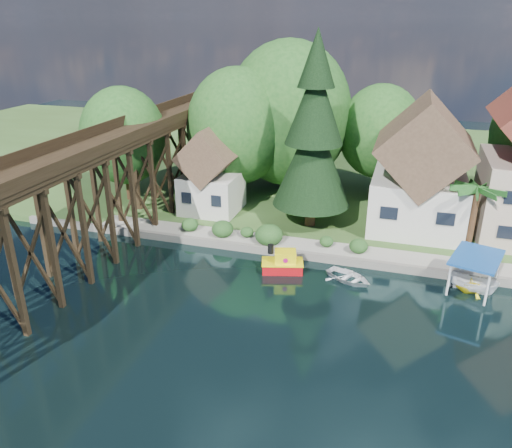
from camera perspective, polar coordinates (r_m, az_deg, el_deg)
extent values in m
plane|color=black|center=(31.51, 4.07, -10.50)|extent=(140.00, 140.00, 0.00)
cube|color=#304D1E|center=(62.41, 11.34, 6.43)|extent=(140.00, 52.00, 0.50)
cube|color=slate|center=(37.82, 12.83, -4.50)|extent=(60.00, 0.40, 0.62)
cube|color=gray|center=(38.85, 15.97, -3.70)|extent=(50.00, 2.60, 0.06)
cube|color=black|center=(33.95, -24.44, -2.39)|extent=(4.00, 0.36, 8.00)
cube|color=black|center=(36.16, -21.23, -0.38)|extent=(4.00, 0.36, 8.00)
cube|color=black|center=(38.51, -18.40, 1.40)|extent=(4.00, 0.36, 8.00)
cube|color=black|center=(40.97, -15.90, 2.96)|extent=(4.00, 0.36, 8.00)
cube|color=black|center=(43.53, -13.69, 4.34)|extent=(4.00, 0.36, 8.00)
cube|color=black|center=(46.17, -11.71, 5.55)|extent=(4.00, 0.36, 8.00)
cube|color=black|center=(48.88, -9.95, 6.63)|extent=(4.00, 0.36, 8.00)
cube|color=black|center=(51.64, -8.37, 7.59)|extent=(4.00, 0.36, 8.00)
cube|color=black|center=(54.45, -6.94, 8.45)|extent=(4.00, 0.36, 8.00)
cube|color=black|center=(57.31, -5.65, 9.21)|extent=(4.00, 0.36, 8.00)
cube|color=black|center=(40.52, -18.93, 8.38)|extent=(0.35, 44.00, 0.35)
cube|color=black|center=(38.60, -14.64, 8.20)|extent=(0.35, 44.00, 0.35)
cube|color=black|center=(39.46, -16.88, 8.72)|extent=(4.00, 44.00, 0.30)
cube|color=black|center=(40.48, -19.37, 9.55)|extent=(0.12, 44.00, 0.80)
cube|color=black|center=(38.28, -14.44, 9.42)|extent=(0.12, 44.00, 0.80)
cube|color=beige|center=(44.24, 17.91, 2.45)|extent=(7.50, 8.00, 4.50)
cube|color=#4A3527|center=(42.88, 18.70, 8.66)|extent=(7.64, 8.64, 7.64)
cube|color=black|center=(40.35, 14.94, 1.21)|extent=(1.35, 0.08, 1.00)
cube|color=black|center=(40.49, 20.85, 0.53)|extent=(1.35, 0.08, 1.00)
cube|color=beige|center=(46.09, -5.05, 3.62)|extent=(5.00, 5.00, 3.50)
cube|color=#4A3527|center=(45.06, -5.21, 7.89)|extent=(5.09, 5.40, 5.09)
cube|color=black|center=(44.37, -7.96, 2.97)|extent=(0.90, 0.08, 1.00)
cube|color=black|center=(43.31, -4.59, 2.62)|extent=(0.90, 0.08, 1.00)
cylinder|color=#382314|center=(49.60, -2.06, 5.69)|extent=(0.50, 0.50, 4.50)
ellipsoid|color=#1C4D1B|center=(48.43, -2.14, 11.07)|extent=(4.40, 4.40, 5.06)
cylinder|color=#382314|center=(52.14, 3.57, 6.76)|extent=(0.50, 0.50, 4.95)
ellipsoid|color=#1C4D1B|center=(50.97, 3.72, 12.42)|extent=(5.00, 5.00, 5.75)
cylinder|color=#382314|center=(51.98, 13.55, 5.60)|extent=(0.50, 0.50, 4.05)
ellipsoid|color=#1C4D1B|center=(50.94, 13.99, 10.20)|extent=(4.00, 4.00, 4.60)
cylinder|color=#382314|center=(50.37, -14.43, 4.98)|extent=(0.50, 0.50, 4.05)
ellipsoid|color=#1C4D1B|center=(49.29, -14.92, 9.71)|extent=(4.00, 4.00, 4.60)
ellipsoid|color=#174219|center=(40.80, -3.85, -0.40)|extent=(1.98, 1.98, 1.53)
ellipsoid|color=#174219|center=(40.50, -1.05, -0.79)|extent=(1.54, 1.54, 1.19)
ellipsoid|color=#174219|center=(39.43, 1.49, -1.06)|extent=(2.20, 2.20, 1.70)
ellipsoid|color=#174219|center=(42.10, -7.58, 0.07)|extent=(1.76, 1.76, 1.36)
ellipsoid|color=#174219|center=(39.22, 8.06, -1.84)|extent=(1.54, 1.54, 1.19)
ellipsoid|color=#174219|center=(38.67, 11.65, -2.33)|extent=(1.76, 1.76, 1.36)
cylinder|color=#382314|center=(42.95, 6.24, 1.75)|extent=(0.89, 0.89, 2.96)
cone|color=black|center=(41.59, 6.50, 7.47)|extent=(6.51, 6.51, 7.89)
cone|color=black|center=(40.67, 6.78, 13.52)|extent=(4.73, 4.73, 6.41)
cone|color=black|center=(40.27, 7.02, 18.37)|extent=(2.96, 2.96, 4.44)
cylinder|color=#382314|center=(41.13, 23.49, 0.26)|extent=(0.47, 0.47, 4.69)
ellipsoid|color=#1B4717|center=(40.30, 24.05, 3.62)|extent=(4.83, 4.83, 1.07)
cube|color=#B00B11|center=(36.47, 3.03, -4.92)|extent=(3.19, 2.25, 0.77)
cube|color=yellow|center=(36.29, 3.04, -4.35)|extent=(3.31, 2.37, 0.10)
cube|color=yellow|center=(36.11, 3.36, -3.78)|extent=(1.79, 1.52, 0.96)
cylinder|color=black|center=(35.82, 1.69, -2.87)|extent=(0.42, 0.42, 0.67)
cylinder|color=#A10C62|center=(35.58, 3.38, -4.20)|extent=(0.35, 0.17, 0.35)
cylinder|color=#A10C62|center=(36.64, 3.34, -3.36)|extent=(0.35, 0.17, 0.35)
cylinder|color=#A10C62|center=(36.14, 4.58, -3.79)|extent=(0.17, 0.35, 0.35)
imported|color=white|center=(35.78, 10.59, -5.86)|extent=(4.17, 3.76, 0.71)
imported|color=white|center=(36.66, 23.45, -6.24)|extent=(3.57, 2.17, 1.29)
cube|color=#184FA1|center=(35.83, 23.92, -3.51)|extent=(3.92, 4.79, 0.16)
cylinder|color=white|center=(34.58, 24.91, -6.80)|extent=(0.16, 0.16, 2.33)
cylinder|color=white|center=(37.83, 25.90, -4.45)|extent=(0.16, 0.16, 2.33)
cylinder|color=white|center=(34.87, 21.17, -5.92)|extent=(0.16, 0.16, 2.33)
cylinder|color=white|center=(38.09, 22.49, -3.67)|extent=(0.16, 0.16, 2.33)
imported|color=yellow|center=(36.67, 23.50, -6.36)|extent=(2.66, 2.45, 1.17)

